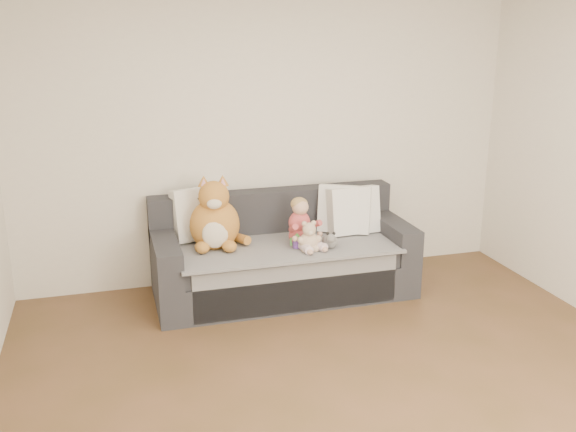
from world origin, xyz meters
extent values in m
plane|color=brown|center=(0.00, 0.00, 0.00)|extent=(5.00, 5.00, 0.00)
plane|color=white|center=(0.00, 2.50, 1.30)|extent=(4.50, 0.00, 4.50)
cube|color=#28282D|center=(-0.01, 2.02, 0.15)|extent=(2.20, 0.90, 0.30)
cube|color=#28282D|center=(-0.01, 1.99, 0.38)|extent=(1.90, 0.80, 0.15)
cube|color=#28282D|center=(-0.01, 2.37, 0.65)|extent=(2.20, 0.20, 0.40)
cube|color=#28282D|center=(-1.01, 2.02, 0.45)|extent=(0.20, 0.90, 0.30)
cube|color=#28282D|center=(0.99, 2.02, 0.45)|extent=(0.20, 0.90, 0.30)
cube|color=gray|center=(-0.01, 1.97, 0.46)|extent=(1.85, 0.88, 0.02)
cube|color=gray|center=(-0.01, 1.58, 0.23)|extent=(1.70, 0.02, 0.41)
cube|color=white|center=(-0.66, 2.33, 0.70)|extent=(0.53, 0.33, 0.47)
cube|color=white|center=(0.60, 2.15, 0.68)|extent=(0.50, 0.41, 0.44)
cube|color=white|center=(0.66, 2.10, 0.68)|extent=(0.47, 0.24, 0.43)
ellipsoid|color=#BF4543|center=(0.12, 1.94, 0.55)|extent=(0.19, 0.16, 0.16)
ellipsoid|color=#BF4543|center=(0.12, 1.95, 0.66)|extent=(0.18, 0.16, 0.20)
ellipsoid|color=#DBAA8C|center=(0.12, 1.94, 0.80)|extent=(0.14, 0.14, 0.14)
ellipsoid|color=tan|center=(0.11, 1.96, 0.82)|extent=(0.14, 0.14, 0.11)
cylinder|color=#BF4543|center=(0.04, 1.87, 0.64)|extent=(0.07, 0.19, 0.12)
cylinder|color=#BF4543|center=(0.22, 1.91, 0.64)|extent=(0.14, 0.19, 0.12)
ellipsoid|color=#DBAA8C|center=(0.03, 1.79, 0.58)|extent=(0.05, 0.05, 0.05)
ellipsoid|color=#DBAA8C|center=(0.26, 1.84, 0.58)|extent=(0.05, 0.05, 0.05)
cylinder|color=#E5B2C6|center=(0.10, 1.77, 0.51)|extent=(0.09, 0.25, 0.08)
cylinder|color=#E5B2C6|center=(0.21, 1.79, 0.51)|extent=(0.15, 0.25, 0.08)
ellipsoid|color=#DBAA8C|center=(0.11, 1.65, 0.50)|extent=(0.05, 0.08, 0.04)
ellipsoid|color=#DBAA8C|center=(0.25, 1.68, 0.50)|extent=(0.05, 0.08, 0.04)
ellipsoid|color=#B26627|center=(-0.58, 2.08, 0.66)|extent=(0.42, 0.36, 0.44)
ellipsoid|color=beige|center=(-0.60, 1.94, 0.63)|extent=(0.22, 0.10, 0.24)
ellipsoid|color=#B26627|center=(-0.59, 2.05, 0.92)|extent=(0.25, 0.25, 0.25)
ellipsoid|color=beige|center=(-0.60, 1.94, 0.88)|extent=(0.12, 0.08, 0.09)
cone|color=#B26627|center=(-0.66, 2.10, 1.04)|extent=(0.11, 0.11, 0.09)
cone|color=pink|center=(-0.66, 2.09, 1.03)|extent=(0.07, 0.07, 0.06)
cone|color=#B26627|center=(-0.51, 2.08, 1.04)|extent=(0.11, 0.11, 0.09)
cone|color=pink|center=(-0.51, 2.07, 1.03)|extent=(0.07, 0.07, 0.06)
ellipsoid|color=#B26627|center=(-0.72, 1.93, 0.52)|extent=(0.12, 0.15, 0.10)
ellipsoid|color=#B26627|center=(-0.50, 1.90, 0.52)|extent=(0.12, 0.15, 0.10)
cylinder|color=#B26627|center=(-0.38, 2.11, 0.52)|extent=(0.18, 0.29, 0.10)
ellipsoid|color=tan|center=(0.14, 1.77, 0.55)|extent=(0.16, 0.14, 0.16)
ellipsoid|color=tan|center=(0.14, 1.76, 0.65)|extent=(0.11, 0.11, 0.11)
ellipsoid|color=tan|center=(0.10, 1.77, 0.70)|extent=(0.04, 0.04, 0.04)
ellipsoid|color=tan|center=(0.18, 1.77, 0.70)|extent=(0.04, 0.04, 0.04)
ellipsoid|color=beige|center=(0.14, 1.72, 0.64)|extent=(0.04, 0.04, 0.04)
ellipsoid|color=tan|center=(0.07, 1.75, 0.57)|extent=(0.06, 0.06, 0.06)
ellipsoid|color=tan|center=(0.21, 1.75, 0.57)|extent=(0.06, 0.06, 0.06)
ellipsoid|color=tan|center=(0.10, 1.72, 0.50)|extent=(0.06, 0.06, 0.06)
ellipsoid|color=tan|center=(0.18, 1.72, 0.50)|extent=(0.06, 0.06, 0.06)
ellipsoid|color=white|center=(0.33, 1.78, 0.53)|extent=(0.13, 0.16, 0.12)
ellipsoid|color=white|center=(0.31, 1.71, 0.58)|extent=(0.08, 0.08, 0.08)
ellipsoid|color=black|center=(0.29, 1.73, 0.62)|extent=(0.03, 0.03, 0.03)
ellipsoid|color=black|center=(0.34, 1.72, 0.62)|extent=(0.03, 0.03, 0.03)
cylinder|color=#683CA3|center=(0.06, 1.84, 0.52)|extent=(0.08, 0.08, 0.10)
cone|color=green|center=(0.06, 1.84, 0.59)|extent=(0.08, 0.08, 0.04)
cylinder|color=green|center=(0.01, 1.85, 0.53)|extent=(0.02, 0.02, 0.07)
cylinder|color=green|center=(0.11, 1.84, 0.53)|extent=(0.02, 0.02, 0.07)
camera|label=1|loc=(-1.41, -2.98, 2.26)|focal=40.00mm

